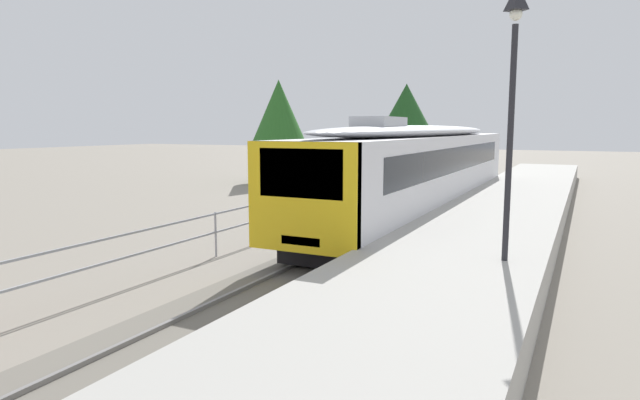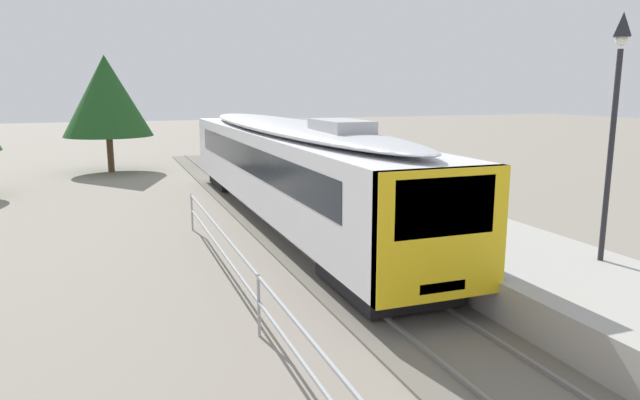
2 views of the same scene
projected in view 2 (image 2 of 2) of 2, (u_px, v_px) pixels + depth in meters
name	position (u px, v px, depth m)	size (l,w,h in m)	color
ground_plane	(261.00, 315.00, 12.03)	(160.00, 160.00, 0.00)	gray
track_rails	(389.00, 296.00, 13.05)	(3.20, 60.00, 0.14)	#6B665B
commuter_train	(286.00, 163.00, 19.95)	(2.82, 20.43, 3.74)	silver
station_platform	(508.00, 264.00, 14.08)	(3.90, 60.00, 0.90)	#A8A59E
platform_lamp_mid_platform	(617.00, 91.00, 12.13)	(0.34, 0.34, 5.35)	#232328
tree_behind_station_far	(106.00, 96.00, 32.21)	(4.92, 4.92, 6.58)	brown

